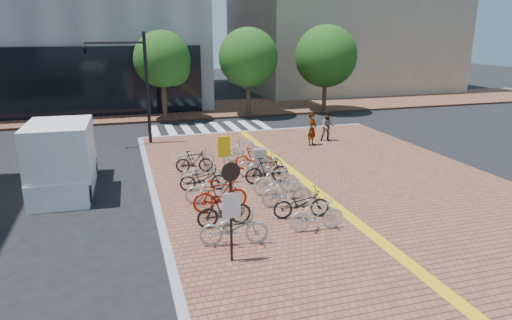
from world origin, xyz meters
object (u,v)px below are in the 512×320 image
object	(u,v)px
pedestrian_a	(312,129)
bike_4	(203,179)
bike_1	(224,210)
bike_8	(317,214)
bike_14	(254,158)
pedestrian_b	(328,126)
bike_0	(234,228)
bike_6	(194,161)
bike_9	(301,203)
notice_sign	(231,200)
bike_2	(220,195)
bike_15	(244,150)
yellow_sign	(224,151)
bike_12	(267,170)
bike_13	(260,163)
bike_11	(276,180)
traffic_light_pole	(119,68)
utility_box	(260,162)
bike_5	(201,172)
bike_3	(212,189)
box_truck	(63,158)
bike_10	(287,192)
bike_7	(196,157)

from	to	relation	value
pedestrian_a	bike_4	bearing A→B (deg)	-179.86
bike_1	bike_8	xyz separation A→B (m)	(2.62, -1.12, -0.00)
bike_14	pedestrian_b	distance (m)	6.70
bike_0	bike_6	world-z (taller)	bike_0
pedestrian_b	bike_9	bearing A→B (deg)	-105.29
bike_6	notice_sign	xyz separation A→B (m)	(-0.34, -8.13, 1.25)
bike_9	pedestrian_b	bearing A→B (deg)	-22.45
bike_2	bike_15	size ratio (longest dim) A/B	1.06
bike_1	yellow_sign	bearing A→B (deg)	-15.51
bike_8	yellow_sign	xyz separation A→B (m)	(-1.66, 5.30, 0.79)
bike_12	bike_1	bearing A→B (deg)	146.30
bike_13	bike_14	bearing A→B (deg)	-1.52
pedestrian_b	bike_6	bearing A→B (deg)	-141.04
bike_11	pedestrian_a	world-z (taller)	pedestrian_a
bike_6	traffic_light_pole	size ratio (longest dim) A/B	0.27
bike_11	notice_sign	xyz separation A→B (m)	(-2.82, -4.60, 1.18)
bike_0	bike_4	world-z (taller)	bike_0
bike_0	bike_13	distance (m)	6.58
bike_4	bike_8	distance (m)	5.30
bike_13	utility_box	distance (m)	0.05
bike_0	bike_11	size ratio (longest dim) A/B	1.09
bike_13	bike_15	size ratio (longest dim) A/B	1.13
bike_12	bike_14	distance (m)	2.02
bike_11	bike_5	bearing A→B (deg)	45.87
pedestrian_a	bike_3	bearing A→B (deg)	-173.31
notice_sign	pedestrian_a	bearing A→B (deg)	57.41
pedestrian_a	utility_box	world-z (taller)	pedestrian_a
pedestrian_a	utility_box	bearing A→B (deg)	-173.35
bike_6	yellow_sign	bearing A→B (deg)	-139.99
bike_2	bike_3	size ratio (longest dim) A/B	0.99
notice_sign	bike_11	bearing A→B (deg)	58.49
bike_5	traffic_light_pole	xyz separation A→B (m)	(-2.78, 7.53, 3.60)
bike_6	bike_12	xyz separation A→B (m)	(2.54, -2.30, 0.06)
bike_11	pedestrian_a	distance (m)	7.85
bike_1	bike_2	bearing A→B (deg)	-9.27
bike_4	box_truck	world-z (taller)	box_truck
bike_6	utility_box	world-z (taller)	utility_box
bike_12	bike_10	bearing A→B (deg)	179.11
bike_10	notice_sign	distance (m)	4.41
bike_14	box_truck	xyz separation A→B (m)	(-7.72, -0.15, 0.69)
bike_4	bike_5	size ratio (longest dim) A/B	1.07
bike_0	utility_box	distance (m)	6.58
bike_8	bike_15	size ratio (longest dim) A/B	0.98
bike_10	bike_7	bearing A→B (deg)	25.92
bike_2	pedestrian_b	world-z (taller)	pedestrian_b
bike_3	traffic_light_pole	world-z (taller)	traffic_light_pole
bike_13	traffic_light_pole	world-z (taller)	traffic_light_pole
bike_9	bike_14	distance (m)	5.66
bike_15	yellow_sign	xyz separation A→B (m)	(-1.58, -2.80, 0.78)
bike_8	bike_4	bearing A→B (deg)	31.86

